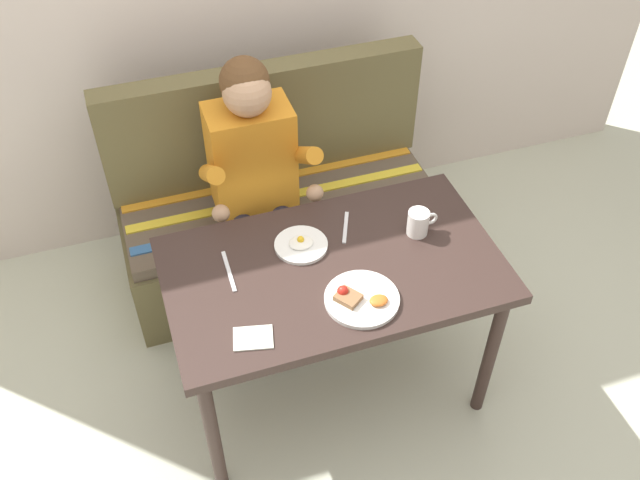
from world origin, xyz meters
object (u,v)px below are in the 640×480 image
(plate_eggs, at_px, (301,245))
(fork, at_px, (346,227))
(person, at_px, (256,172))
(napkin, at_px, (253,338))
(knife, at_px, (229,271))
(couch, at_px, (279,213))
(plate_breakfast, at_px, (361,299))
(coffee_mug, at_px, (419,222))
(table, at_px, (333,282))

(plate_eggs, height_order, fork, plate_eggs)
(person, bearing_deg, fork, -60.47)
(plate_eggs, height_order, napkin, plate_eggs)
(plate_eggs, distance_m, knife, 0.28)
(person, bearing_deg, knife, -114.80)
(couch, bearing_deg, plate_breakfast, -87.99)
(couch, relative_size, knife, 7.20)
(person, relative_size, napkin, 9.50)
(plate_breakfast, distance_m, plate_eggs, 0.33)
(coffee_mug, relative_size, knife, 0.59)
(table, distance_m, plate_breakfast, 0.21)
(coffee_mug, distance_m, fork, 0.27)
(plate_breakfast, bearing_deg, knife, 145.06)
(table, xyz_separation_m, knife, (-0.36, 0.09, 0.08))
(plate_breakfast, bearing_deg, napkin, -174.00)
(coffee_mug, xyz_separation_m, napkin, (-0.71, -0.29, -0.05))
(table, bearing_deg, fork, 57.82)
(plate_breakfast, bearing_deg, coffee_mug, 37.70)
(napkin, distance_m, knife, 0.31)
(plate_eggs, bearing_deg, napkin, -127.54)
(table, distance_m, napkin, 0.43)
(table, relative_size, couch, 0.83)
(plate_eggs, bearing_deg, knife, -171.80)
(table, relative_size, person, 0.99)
(table, bearing_deg, plate_breakfast, -79.74)
(plate_breakfast, xyz_separation_m, napkin, (-0.39, -0.04, -0.01))
(plate_breakfast, bearing_deg, plate_eggs, 109.74)
(plate_eggs, bearing_deg, couch, 82.86)
(table, distance_m, person, 0.61)
(plate_eggs, bearing_deg, person, 96.02)
(plate_breakfast, height_order, fork, plate_breakfast)
(coffee_mug, relative_size, napkin, 0.92)
(plate_breakfast, height_order, napkin, plate_breakfast)
(coffee_mug, height_order, fork, coffee_mug)
(couch, xyz_separation_m, knife, (-0.36, -0.67, 0.40))
(plate_breakfast, bearing_deg, table, 100.26)
(plate_breakfast, relative_size, napkin, 2.01)
(person, height_order, plate_breakfast, person)
(person, distance_m, fork, 0.48)
(coffee_mug, xyz_separation_m, fork, (-0.25, 0.11, -0.05))
(person, xyz_separation_m, coffee_mug, (0.48, -0.53, 0.04))
(knife, bearing_deg, fork, 11.14)
(table, distance_m, plate_eggs, 0.18)
(napkin, bearing_deg, knife, 91.23)
(person, xyz_separation_m, napkin, (-0.22, -0.81, -0.01))
(knife, bearing_deg, plate_breakfast, -33.78)
(couch, distance_m, plate_eggs, 0.76)
(napkin, bearing_deg, plate_breakfast, 6.00)
(coffee_mug, height_order, napkin, coffee_mug)
(coffee_mug, bearing_deg, couch, 116.82)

